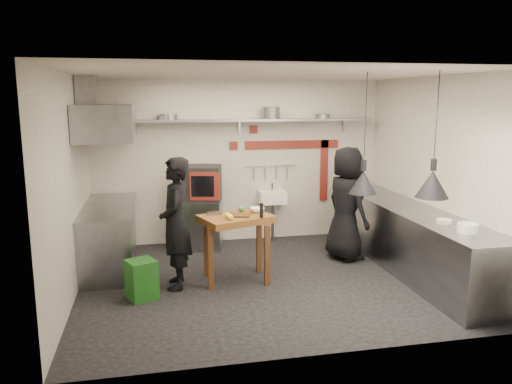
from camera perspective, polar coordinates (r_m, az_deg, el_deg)
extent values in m
plane|color=black|center=(7.02, 1.15, -10.05)|extent=(5.00, 5.00, 0.00)
plane|color=beige|center=(6.57, 1.25, 13.42)|extent=(5.00, 5.00, 0.00)
cube|color=silver|center=(8.69, -1.93, 3.51)|extent=(5.00, 0.04, 2.80)
cube|color=silver|center=(4.67, 7.01, -2.84)|extent=(5.00, 0.04, 2.80)
cube|color=silver|center=(6.57, -20.57, 0.48)|extent=(0.04, 4.20, 2.80)
cube|color=silver|center=(7.61, 19.87, 1.85)|extent=(0.04, 4.20, 2.80)
cube|color=maroon|center=(8.86, 4.18, 5.44)|extent=(1.70, 0.02, 0.14)
cube|color=maroon|center=(9.09, 7.77, 2.47)|extent=(0.14, 0.02, 1.10)
cube|color=maroon|center=(8.67, -0.29, 7.15)|extent=(0.14, 0.02, 0.14)
cube|color=maroon|center=(8.63, -2.57, 5.32)|extent=(0.14, 0.02, 0.14)
cube|color=slate|center=(8.46, -1.75, 8.21)|extent=(4.60, 0.34, 0.04)
cube|color=slate|center=(8.49, -14.76, 7.20)|extent=(0.04, 0.06, 0.24)
cube|color=slate|center=(8.61, -1.92, 7.58)|extent=(0.04, 0.06, 0.24)
cube|color=slate|center=(9.13, 10.02, 7.61)|extent=(0.04, 0.06, 0.24)
cylinder|color=slate|center=(8.33, -9.95, 8.46)|extent=(0.38, 0.38, 0.09)
cylinder|color=slate|center=(8.32, -10.50, 8.38)|extent=(0.30, 0.30, 0.07)
cylinder|color=slate|center=(8.56, 1.73, 9.04)|extent=(0.36, 0.36, 0.20)
cylinder|color=slate|center=(8.82, 7.63, 8.61)|extent=(0.27, 0.27, 0.08)
cube|color=slate|center=(8.46, -6.37, -3.66)|extent=(0.83, 0.78, 0.80)
cube|color=black|center=(8.35, -6.19, 1.01)|extent=(0.72, 0.69, 0.58)
cube|color=maroon|center=(8.06, -5.88, 0.66)|extent=(0.48, 0.13, 0.46)
cube|color=black|center=(8.05, -6.12, 0.65)|extent=(0.36, 0.10, 0.34)
cube|color=white|center=(8.73, 1.86, -0.58)|extent=(0.46, 0.34, 0.22)
cylinder|color=slate|center=(8.70, 1.87, 0.58)|extent=(0.03, 0.03, 0.14)
cylinder|color=slate|center=(8.79, 1.90, -3.45)|extent=(0.06, 0.06, 0.66)
cylinder|color=slate|center=(8.78, 1.66, 3.05)|extent=(0.90, 0.02, 0.02)
cube|color=slate|center=(7.63, 17.16, -5.27)|extent=(0.70, 3.80, 0.90)
cube|color=slate|center=(7.52, 17.36, -1.86)|extent=(0.76, 3.90, 0.03)
cylinder|color=white|center=(6.38, 23.03, -3.79)|extent=(0.30, 0.30, 0.11)
cylinder|color=white|center=(6.74, 20.71, -3.15)|extent=(0.23, 0.23, 0.05)
cube|color=slate|center=(7.75, -16.41, -4.99)|extent=(0.70, 1.90, 0.90)
cube|color=slate|center=(7.64, -16.59, -1.63)|extent=(0.76, 2.00, 0.03)
cube|color=slate|center=(7.48, -16.71, 7.67)|extent=(0.78, 1.60, 0.50)
cube|color=slate|center=(7.50, -18.82, 10.62)|extent=(0.28, 0.28, 0.50)
cube|color=#184F16|center=(6.50, -12.94, -9.72)|extent=(0.43, 0.43, 0.50)
cube|color=#543119|center=(6.73, -1.98, -2.66)|extent=(0.35, 0.29, 0.02)
cylinder|color=black|center=(6.60, 0.63, -2.14)|extent=(0.05, 0.05, 0.20)
sphere|color=yellow|center=(6.60, -3.29, -2.69)|extent=(0.09, 0.09, 0.08)
sphere|color=yellow|center=(6.52, -2.96, -2.88)|extent=(0.10, 0.10, 0.08)
sphere|color=#427E37|center=(6.94, -1.65, -1.94)|extent=(0.11, 0.11, 0.09)
cube|color=slate|center=(6.85, -4.75, -2.44)|extent=(0.20, 0.14, 0.03)
imported|color=white|center=(6.95, 0.14, -2.05)|extent=(0.25, 0.25, 0.06)
imported|color=black|center=(6.63, -9.20, -3.55)|extent=(0.44, 0.65, 1.74)
imported|color=black|center=(7.83, 10.30, -1.31)|extent=(0.74, 0.97, 1.76)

